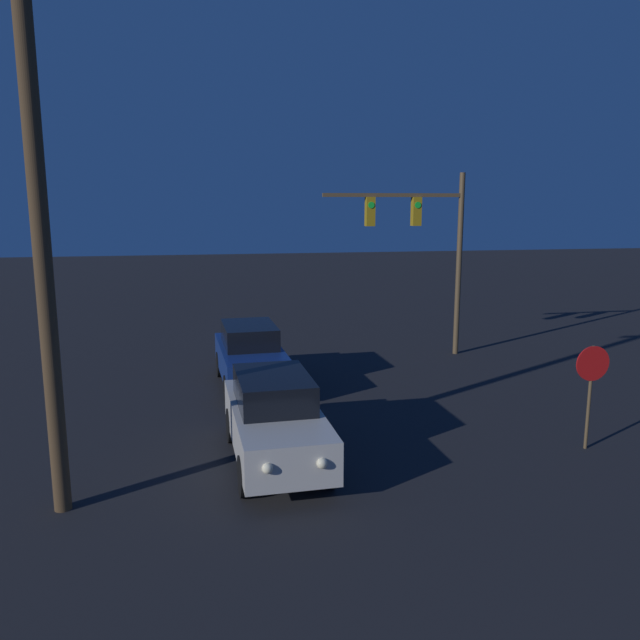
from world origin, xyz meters
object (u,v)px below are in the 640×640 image
Objects in this scene: traffic_signal_mast at (425,235)px; car_far at (250,355)px; car_near at (275,419)px; stop_sign at (591,378)px; utility_pole at (39,213)px.

car_far is at bearing -156.16° from traffic_signal_mast.
traffic_signal_mast is at bearing -128.98° from car_near.
car_near is 1.00× the size of car_far.
stop_sign is (6.37, -0.50, 0.63)m from car_near.
traffic_signal_mast is 8.63m from stop_sign.
car_near is 10.13m from traffic_signal_mast.
stop_sign reaches higher than car_far.
traffic_signal_mast is (5.76, 7.75, 3.07)m from car_near.
car_near is 6.42m from stop_sign.
car_near is 1.96× the size of stop_sign.
utility_pole is (-9.44, -9.02, 0.89)m from traffic_signal_mast.
traffic_signal_mast is at bearing 94.22° from stop_sign.
stop_sign is 10.61m from utility_pole.
traffic_signal_mast is at bearing 43.69° from utility_pole.
car_near is 0.72× the size of traffic_signal_mast.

